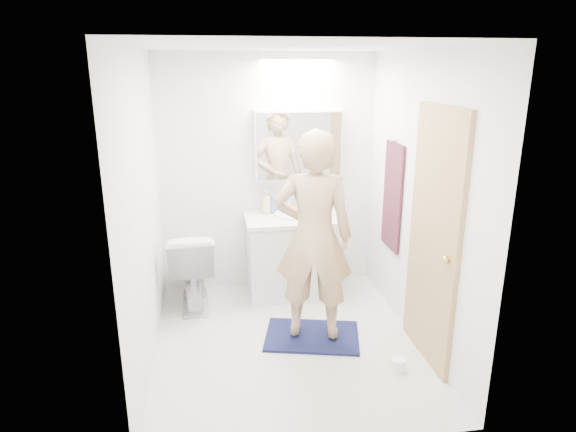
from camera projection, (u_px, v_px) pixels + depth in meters
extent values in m
plane|color=silver|center=(287.00, 342.00, 4.26)|extent=(2.50, 2.50, 0.00)
plane|color=white|center=(287.00, 46.00, 3.56)|extent=(2.50, 2.50, 0.00)
plane|color=white|center=(268.00, 174.00, 5.09)|extent=(2.50, 0.00, 2.50)
plane|color=white|center=(322.00, 269.00, 2.72)|extent=(2.50, 0.00, 2.50)
plane|color=white|center=(142.00, 213.00, 3.74)|extent=(0.00, 2.50, 2.50)
plane|color=white|center=(419.00, 201.00, 4.07)|extent=(0.00, 2.50, 2.50)
cube|color=silver|center=(293.00, 257.00, 5.09)|extent=(0.90, 0.55, 0.78)
cube|color=silver|center=(293.00, 219.00, 4.97)|extent=(0.95, 0.58, 0.04)
cylinder|color=white|center=(292.00, 214.00, 4.98)|extent=(0.36, 0.36, 0.03)
cylinder|color=silver|center=(289.00, 203.00, 5.14)|extent=(0.02, 0.02, 0.16)
cube|color=white|center=(298.00, 145.00, 4.97)|extent=(0.88, 0.14, 0.70)
cube|color=silver|center=(300.00, 146.00, 4.90)|extent=(0.84, 0.01, 0.66)
imported|color=white|center=(192.00, 267.00, 4.83)|extent=(0.45, 0.77, 0.78)
cube|color=#12193A|center=(312.00, 336.00, 4.33)|extent=(0.91, 0.72, 0.02)
imported|color=tan|center=(314.00, 237.00, 4.06)|extent=(0.72, 0.56, 1.76)
cube|color=tan|center=(433.00, 239.00, 3.79)|extent=(0.04, 0.80, 2.00)
sphere|color=gold|center=(446.00, 260.00, 3.52)|extent=(0.06, 0.06, 0.06)
cube|color=#111E36|center=(392.00, 196.00, 4.62)|extent=(0.02, 0.42, 1.00)
cylinder|color=silver|center=(394.00, 140.00, 4.46)|extent=(0.07, 0.02, 0.02)
imported|color=#CFCE86|center=(266.00, 202.00, 5.03)|extent=(0.12, 0.12, 0.24)
imported|color=#577CBB|center=(272.00, 204.00, 5.08)|extent=(0.12, 0.12, 0.18)
imported|color=#477AD6|center=(309.00, 207.00, 5.13)|extent=(0.11, 0.11, 0.09)
cylinder|color=white|center=(398.00, 365.00, 3.85)|extent=(0.11, 0.11, 0.10)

